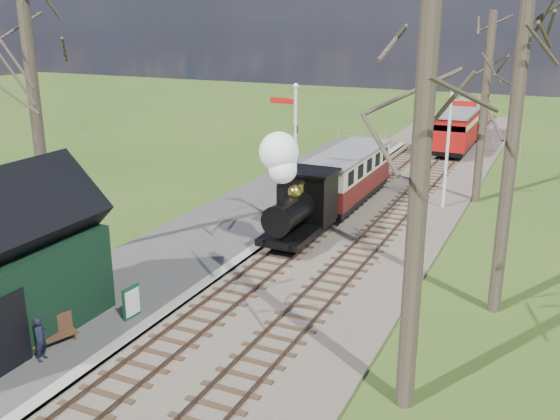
{
  "coord_description": "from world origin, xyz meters",
  "views": [
    {
      "loc": [
        9.19,
        -6.72,
        8.75
      ],
      "look_at": [
        -0.46,
        14.01,
        1.6
      ],
      "focal_mm": 40.0,
      "sensor_mm": 36.0,
      "label": 1
    }
  ],
  "objects_px": {
    "locomotive": "(297,194)",
    "red_carriage_a": "(455,132)",
    "person": "(41,339)",
    "semaphore_near": "(294,148)",
    "coach": "(348,174)",
    "sign_board": "(132,302)",
    "red_carriage_b": "(469,119)",
    "semaphore_far": "(450,139)",
    "bench": "(51,332)"
  },
  "relations": [
    {
      "from": "semaphore_near",
      "to": "semaphore_far",
      "type": "height_order",
      "value": "semaphore_near"
    },
    {
      "from": "coach",
      "to": "locomotive",
      "type": "bearing_deg",
      "value": -90.11
    },
    {
      "from": "red_carriage_b",
      "to": "semaphore_near",
      "type": "bearing_deg",
      "value": -98.01
    },
    {
      "from": "red_carriage_a",
      "to": "semaphore_far",
      "type": "bearing_deg",
      "value": -81.89
    },
    {
      "from": "semaphore_far",
      "to": "person",
      "type": "relative_size",
      "value": 4.73
    },
    {
      "from": "locomotive",
      "to": "red_carriage_a",
      "type": "relative_size",
      "value": 0.86
    },
    {
      "from": "semaphore_near",
      "to": "person",
      "type": "relative_size",
      "value": 5.14
    },
    {
      "from": "semaphore_near",
      "to": "red_carriage_a",
      "type": "xyz_separation_m",
      "value": [
        3.37,
        18.44,
        -2.07
      ]
    },
    {
      "from": "red_carriage_b",
      "to": "sign_board",
      "type": "height_order",
      "value": "red_carriage_b"
    },
    {
      "from": "red_carriage_b",
      "to": "semaphore_far",
      "type": "bearing_deg",
      "value": -84.35
    },
    {
      "from": "coach",
      "to": "sign_board",
      "type": "relative_size",
      "value": 7.56
    },
    {
      "from": "locomotive",
      "to": "bench",
      "type": "xyz_separation_m",
      "value": [
        -2.82,
        -10.24,
        -1.57
      ]
    },
    {
      "from": "semaphore_near",
      "to": "red_carriage_a",
      "type": "relative_size",
      "value": 1.17
    },
    {
      "from": "locomotive",
      "to": "red_carriage_a",
      "type": "height_order",
      "value": "locomotive"
    },
    {
      "from": "red_carriage_b",
      "to": "bench",
      "type": "relative_size",
      "value": 3.9
    },
    {
      "from": "coach",
      "to": "red_carriage_b",
      "type": "height_order",
      "value": "red_carriage_b"
    },
    {
      "from": "locomotive",
      "to": "semaphore_far",
      "type": "bearing_deg",
      "value": 59.29
    },
    {
      "from": "locomotive",
      "to": "person",
      "type": "bearing_deg",
      "value": -102.45
    },
    {
      "from": "semaphore_far",
      "to": "red_carriage_a",
      "type": "relative_size",
      "value": 1.07
    },
    {
      "from": "locomotive",
      "to": "bench",
      "type": "height_order",
      "value": "locomotive"
    },
    {
      "from": "semaphore_far",
      "to": "red_carriage_b",
      "type": "height_order",
      "value": "semaphore_far"
    },
    {
      "from": "semaphore_far",
      "to": "red_carriage_b",
      "type": "relative_size",
      "value": 1.07
    },
    {
      "from": "bench",
      "to": "person",
      "type": "distance_m",
      "value": 0.87
    },
    {
      "from": "bench",
      "to": "person",
      "type": "height_order",
      "value": "person"
    },
    {
      "from": "semaphore_near",
      "to": "bench",
      "type": "xyz_separation_m",
      "value": [
        -2.06,
        -11.62,
        -3.07
      ]
    },
    {
      "from": "semaphore_far",
      "to": "red_carriage_a",
      "type": "height_order",
      "value": "semaphore_far"
    },
    {
      "from": "semaphore_near",
      "to": "locomotive",
      "type": "distance_m",
      "value": 2.18
    },
    {
      "from": "red_carriage_a",
      "to": "semaphore_near",
      "type": "bearing_deg",
      "value": -100.35
    },
    {
      "from": "locomotive",
      "to": "semaphore_near",
      "type": "bearing_deg",
      "value": 118.72
    },
    {
      "from": "red_carriage_a",
      "to": "person",
      "type": "xyz_separation_m",
      "value": [
        -5.03,
        -30.79,
        -0.75
      ]
    },
    {
      "from": "semaphore_far",
      "to": "red_carriage_a",
      "type": "distance_m",
      "value": 12.69
    },
    {
      "from": "coach",
      "to": "semaphore_far",
      "type": "bearing_deg",
      "value": 16.76
    },
    {
      "from": "red_carriage_a",
      "to": "bench",
      "type": "height_order",
      "value": "red_carriage_a"
    },
    {
      "from": "semaphore_far",
      "to": "locomotive",
      "type": "relative_size",
      "value": 1.24
    },
    {
      "from": "red_carriage_a",
      "to": "person",
      "type": "bearing_deg",
      "value": -99.28
    },
    {
      "from": "red_carriage_a",
      "to": "coach",
      "type": "bearing_deg",
      "value": -100.7
    },
    {
      "from": "red_carriage_a",
      "to": "red_carriage_b",
      "type": "height_order",
      "value": "same"
    },
    {
      "from": "semaphore_near",
      "to": "red_carriage_b",
      "type": "relative_size",
      "value": 1.17
    },
    {
      "from": "semaphore_far",
      "to": "person",
      "type": "distance_m",
      "value": 19.74
    },
    {
      "from": "coach",
      "to": "person",
      "type": "relative_size",
      "value": 6.09
    },
    {
      "from": "coach",
      "to": "red_carriage_a",
      "type": "bearing_deg",
      "value": 79.3
    },
    {
      "from": "coach",
      "to": "sign_board",
      "type": "xyz_separation_m",
      "value": [
        -1.82,
        -14.11,
        -0.86
      ]
    },
    {
      "from": "coach",
      "to": "bench",
      "type": "distance_m",
      "value": 16.58
    },
    {
      "from": "semaphore_near",
      "to": "locomotive",
      "type": "relative_size",
      "value": 1.35
    },
    {
      "from": "semaphore_near",
      "to": "sign_board",
      "type": "relative_size",
      "value": 6.39
    },
    {
      "from": "semaphore_far",
      "to": "locomotive",
      "type": "height_order",
      "value": "semaphore_far"
    },
    {
      "from": "locomotive",
      "to": "red_carriage_a",
      "type": "bearing_deg",
      "value": 82.49
    },
    {
      "from": "locomotive",
      "to": "red_carriage_a",
      "type": "distance_m",
      "value": 20.0
    },
    {
      "from": "coach",
      "to": "semaphore_near",
      "type": "bearing_deg",
      "value": -99.33
    },
    {
      "from": "semaphore_far",
      "to": "coach",
      "type": "height_order",
      "value": "semaphore_far"
    }
  ]
}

